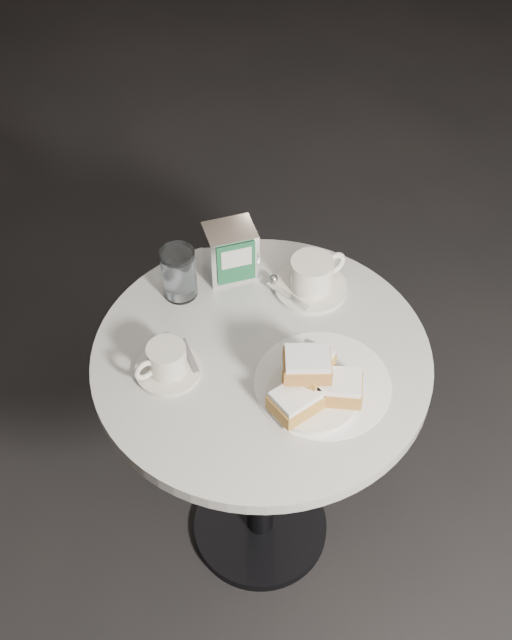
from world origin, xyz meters
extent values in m
plane|color=black|center=(0.00, 0.00, 0.00)|extent=(7.00, 7.00, 0.00)
cylinder|color=black|center=(0.00, 0.00, 0.01)|extent=(0.36, 0.36, 0.03)
cylinder|color=black|center=(0.00, 0.00, 0.36)|extent=(0.07, 0.07, 0.70)
cylinder|color=silver|center=(0.00, 0.00, 0.73)|extent=(0.70, 0.70, 0.03)
cylinder|color=white|center=(0.06, -0.13, 0.75)|extent=(0.28, 0.28, 0.00)
cylinder|color=silver|center=(0.02, -0.15, 0.75)|extent=(0.22, 0.22, 0.01)
cube|color=#BC8639|center=(-0.03, -0.16, 0.77)|extent=(0.09, 0.07, 0.03)
cube|color=white|center=(-0.03, -0.16, 0.80)|extent=(0.09, 0.07, 0.01)
cube|color=#B97E39|center=(0.06, -0.18, 0.77)|extent=(0.11, 0.11, 0.03)
cube|color=white|center=(0.06, -0.18, 0.80)|extent=(0.11, 0.10, 0.01)
cube|color=gold|center=(0.03, -0.12, 0.80)|extent=(0.11, 0.10, 0.03)
cube|color=white|center=(0.03, -0.12, 0.83)|extent=(0.10, 0.09, 0.01)
cube|color=#C6843D|center=(0.01, -0.13, 0.83)|extent=(0.11, 0.11, 0.03)
cube|color=white|center=(0.01, -0.13, 0.86)|extent=(0.11, 0.10, 0.01)
cylinder|color=beige|center=(-0.18, 0.07, 0.75)|extent=(0.14, 0.14, 0.01)
cylinder|color=silver|center=(-0.18, 0.07, 0.78)|extent=(0.08, 0.08, 0.06)
cylinder|color=#7E6045|center=(-0.18, 0.07, 0.81)|extent=(0.07, 0.07, 0.00)
torus|color=white|center=(-0.23, 0.07, 0.78)|extent=(0.05, 0.01, 0.05)
cube|color=#B4B4B9|center=(-0.13, 0.07, 0.76)|extent=(0.03, 0.09, 0.00)
sphere|color=#B1B1B6|center=(-0.13, 0.12, 0.76)|extent=(0.02, 0.02, 0.02)
cylinder|color=silver|center=(0.20, 0.09, 0.75)|extent=(0.17, 0.17, 0.01)
cylinder|color=white|center=(0.20, 0.09, 0.79)|extent=(0.10, 0.10, 0.07)
cylinder|color=#8A674B|center=(0.20, 0.09, 0.82)|extent=(0.09, 0.09, 0.00)
torus|color=white|center=(0.26, 0.09, 0.79)|extent=(0.06, 0.02, 0.06)
cube|color=silver|center=(0.13, 0.09, 0.76)|extent=(0.04, 0.11, 0.00)
sphere|color=#B0B0B4|center=(0.14, 0.15, 0.76)|extent=(0.02, 0.02, 0.02)
cylinder|color=silver|center=(-0.05, 0.24, 0.81)|extent=(0.10, 0.10, 0.12)
cylinder|color=silver|center=(-0.05, 0.24, 0.80)|extent=(0.08, 0.08, 0.10)
cylinder|color=silver|center=(0.09, 0.25, 0.80)|extent=(0.08, 0.08, 0.12)
cylinder|color=white|center=(0.09, 0.25, 0.80)|extent=(0.07, 0.07, 0.10)
cube|color=white|center=(0.08, 0.24, 0.81)|extent=(0.13, 0.11, 0.13)
cube|color=#1B5E38|center=(0.07, 0.19, 0.81)|extent=(0.08, 0.03, 0.11)
cube|color=silver|center=(0.07, 0.19, 0.83)|extent=(0.06, 0.02, 0.05)
camera|label=1|loc=(-0.61, -0.86, 2.01)|focal=45.00mm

